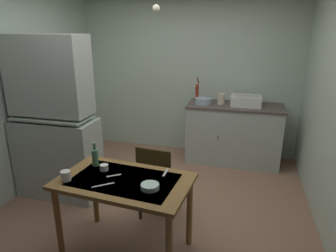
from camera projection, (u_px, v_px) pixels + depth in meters
ground_plane at (155, 208)px, 3.49m from camera, size 4.83×4.83×0.00m
wall_back at (189, 75)px, 4.91m from camera, size 3.65×0.10×2.57m
wall_left at (7, 93)px, 3.54m from camera, size 0.10×3.93×2.57m
hutch_cabinet at (55, 125)px, 3.54m from camera, size 1.01×0.45×1.96m
counter_cabinet at (233, 134)px, 4.63m from camera, size 1.43×0.64×0.92m
sink_basin at (246, 101)px, 4.42m from camera, size 0.44×0.34×0.15m
hand_pump at (197, 91)px, 4.62m from camera, size 0.05×0.27×0.39m
mixing_bowl_counter at (203, 101)px, 4.54m from camera, size 0.25×0.25×0.09m
stoneware_crock at (221, 99)px, 4.53m from camera, size 0.11×0.11×0.16m
dining_table at (125, 190)px, 2.63m from camera, size 1.23×0.80×0.75m
chair_far_side at (158, 179)px, 3.20m from camera, size 0.44×0.44×0.86m
serving_bowl_wide at (150, 186)px, 2.44m from camera, size 0.15×0.15×0.04m
teacup_cream at (104, 167)px, 2.77m from camera, size 0.08×0.08×0.06m
mug_tall at (66, 176)px, 2.57m from camera, size 0.09×0.09×0.09m
glass_bottle at (95, 157)px, 2.84m from camera, size 0.06×0.06×0.23m
table_knife at (103, 185)px, 2.50m from camera, size 0.16×0.13×0.00m
teaspoon_near_bowl at (165, 173)px, 2.72m from camera, size 0.02×0.16×0.00m
teaspoon_by_cup at (114, 176)px, 2.66m from camera, size 0.12×0.10×0.00m
pendant_bulb at (156, 8)px, 3.18m from camera, size 0.08×0.08×0.08m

